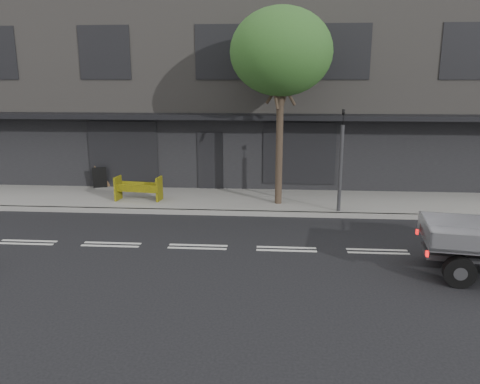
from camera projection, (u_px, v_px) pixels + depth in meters
name	position (u px, v px, depth m)	size (l,w,h in m)	color
ground	(198.00, 247.00, 12.69)	(80.00, 80.00, 0.00)	black
sidewalk	(218.00, 200.00, 17.22)	(32.00, 3.20, 0.15)	gray
kerb	(213.00, 212.00, 15.67)	(32.00, 0.20, 0.15)	gray
building_main	(233.00, 88.00, 22.68)	(26.00, 10.00, 8.00)	slate
street_tree	(281.00, 52.00, 15.34)	(3.40, 3.40, 6.74)	#382B21
traffic_light_pole	(341.00, 167.00, 15.24)	(0.12, 0.12, 3.50)	#2D2D30
construction_barrier	(137.00, 189.00, 16.61)	(1.63, 0.65, 0.91)	yellow
sandwich_board	(100.00, 178.00, 18.71)	(0.55, 0.36, 0.87)	black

